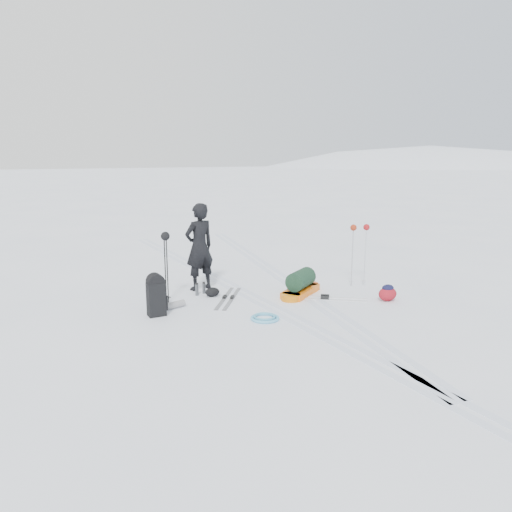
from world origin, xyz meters
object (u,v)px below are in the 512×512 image
(skier, at_px, (199,247))
(expedition_rucksack, at_px, (158,296))
(ski_poles_black, at_px, (166,245))
(pulk_sled, at_px, (301,285))

(skier, height_order, expedition_rucksack, skier)
(expedition_rucksack, height_order, ski_poles_black, ski_poles_black)
(skier, bearing_deg, expedition_rucksack, 32.10)
(pulk_sled, relative_size, ski_poles_black, 0.94)
(skier, distance_m, ski_poles_black, 1.19)
(skier, xyz_separation_m, ski_poles_black, (-0.95, -0.67, 0.23))
(pulk_sled, bearing_deg, expedition_rucksack, 145.20)
(expedition_rucksack, distance_m, ski_poles_black, 1.20)
(skier, height_order, ski_poles_black, skier)
(ski_poles_black, bearing_deg, pulk_sled, 8.95)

